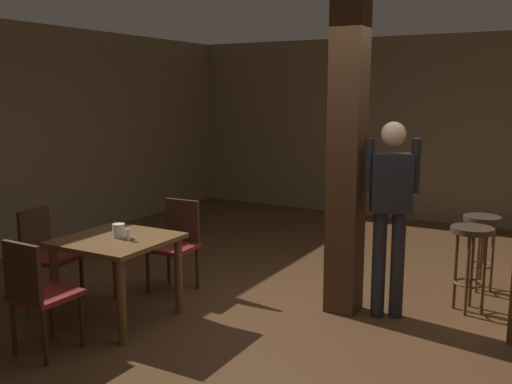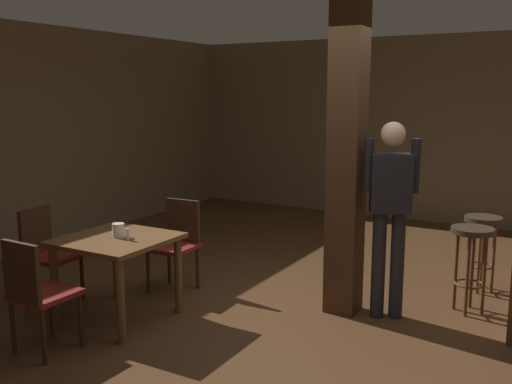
% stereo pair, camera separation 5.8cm
% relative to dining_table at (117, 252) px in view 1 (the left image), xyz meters
% --- Properties ---
extents(ground_plane, '(10.80, 10.80, 0.00)m').
position_rel_dining_table_xyz_m(ground_plane, '(1.43, 0.76, -0.60)').
color(ground_plane, '#4C301C').
extents(wall_back, '(8.00, 0.10, 2.80)m').
position_rel_dining_table_xyz_m(wall_back, '(1.43, 5.26, 0.80)').
color(wall_back, '#756047').
rests_on(wall_back, ground_plane).
extents(pillar, '(0.28, 0.28, 2.80)m').
position_rel_dining_table_xyz_m(pillar, '(1.64, 1.15, 0.80)').
color(pillar, '#422816').
rests_on(pillar, ground_plane).
extents(dining_table, '(0.88, 0.88, 0.73)m').
position_rel_dining_table_xyz_m(dining_table, '(0.00, 0.00, 0.00)').
color(dining_table, brown).
rests_on(dining_table, ground_plane).
extents(chair_west, '(0.47, 0.47, 0.89)m').
position_rel_dining_table_xyz_m(chair_west, '(-0.85, -0.04, -0.10)').
color(chair_west, maroon).
rests_on(chair_west, ground_plane).
extents(chair_south, '(0.43, 0.43, 0.89)m').
position_rel_dining_table_xyz_m(chair_south, '(-0.04, -0.82, -0.10)').
color(chair_south, maroon).
rests_on(chair_south, ground_plane).
extents(chair_north, '(0.44, 0.44, 0.89)m').
position_rel_dining_table_xyz_m(chair_north, '(-0.02, 0.87, -0.10)').
color(chair_north, maroon).
rests_on(chair_north, ground_plane).
extents(napkin_cup, '(0.10, 0.10, 0.12)m').
position_rel_dining_table_xyz_m(napkin_cup, '(0.01, 0.02, 0.19)').
color(napkin_cup, silver).
rests_on(napkin_cup, dining_table).
extents(salt_shaker, '(0.03, 0.03, 0.10)m').
position_rel_dining_table_xyz_m(salt_shaker, '(0.15, -0.02, 0.18)').
color(salt_shaker, silver).
rests_on(salt_shaker, dining_table).
extents(standing_person, '(0.46, 0.32, 1.72)m').
position_rel_dining_table_xyz_m(standing_person, '(2.03, 1.19, 0.40)').
color(standing_person, black).
rests_on(standing_person, ground_plane).
extents(bar_stool_near, '(0.37, 0.37, 0.78)m').
position_rel_dining_table_xyz_m(bar_stool_near, '(2.63, 1.68, -0.01)').
color(bar_stool_near, '#2D2319').
rests_on(bar_stool_near, ground_plane).
extents(bar_stool_mid, '(0.36, 0.36, 0.76)m').
position_rel_dining_table_xyz_m(bar_stool_mid, '(2.63, 2.33, -0.03)').
color(bar_stool_mid, '#2D2319').
rests_on(bar_stool_mid, ground_plane).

